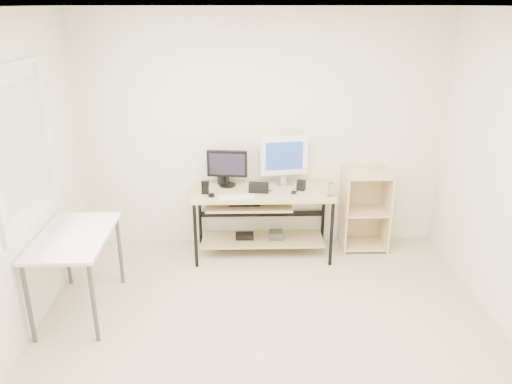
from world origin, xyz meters
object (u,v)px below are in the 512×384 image
Objects in this scene: shelf_unit at (364,209)px; white_imac at (284,157)px; side_table at (74,243)px; black_monitor at (227,166)px; desk at (260,209)px; audio_controller at (205,187)px.

white_imac is at bearing 178.67° from shelf_unit.
black_monitor is at bearing 43.00° from side_table.
shelf_unit is (1.18, 0.16, -0.09)m from desk.
desk is 0.62m from white_imac.
shelf_unit is 1.81m from audio_controller.
black_monitor is (-0.36, 0.15, 0.44)m from desk.
desk is 1.50× the size of side_table.
audio_controller is (-0.23, -0.24, -0.16)m from black_monitor.
desk is 3.42× the size of black_monitor.
white_imac reaches higher than desk.
shelf_unit is at bearing 7.77° from desk.
desk is 1.97m from side_table.
audio_controller is at bearing -126.54° from black_monitor.
black_monitor is 0.37m from audio_controller.
side_table is at bearing -155.30° from white_imac.
side_table is (-1.65, -1.06, 0.13)m from desk.
audio_controller is at bearing -170.44° from white_imac.
side_table is at bearing -130.32° from black_monitor.
desk is 0.65m from audio_controller.
side_table is at bearing -126.46° from audio_controller.
desk is 1.19m from shelf_unit.
white_imac is at bearing 34.76° from desk.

